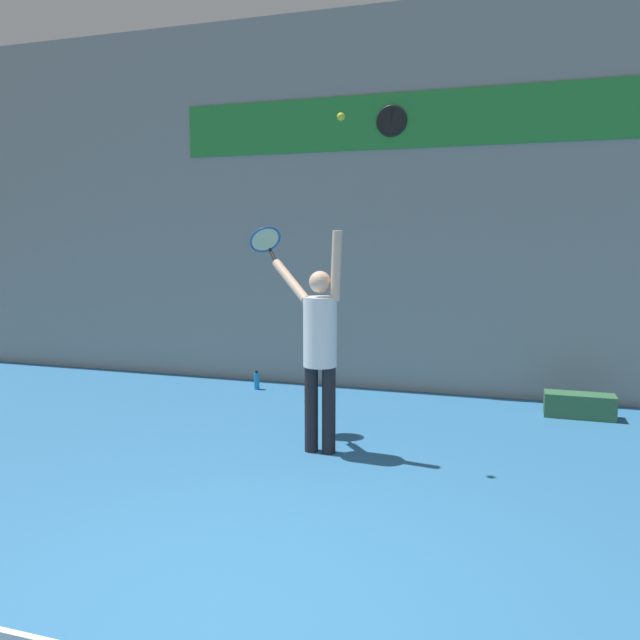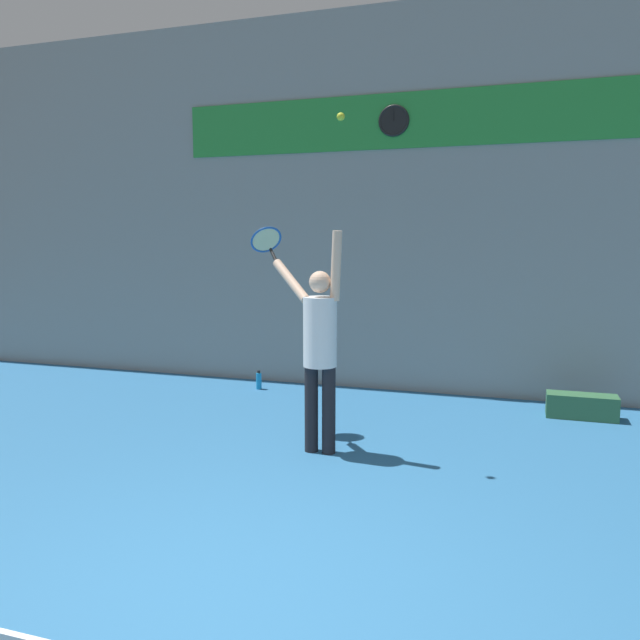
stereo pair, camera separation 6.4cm
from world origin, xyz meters
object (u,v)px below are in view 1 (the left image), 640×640
(tennis_ball, at_px, (341,117))
(equipment_bag, at_px, (579,405))
(tennis_player, at_px, (319,342))
(tennis_racket, at_px, (266,241))
(water_bottle, at_px, (257,381))
(scoreboard_clock, at_px, (392,121))

(tennis_ball, height_order, equipment_bag, tennis_ball)
(tennis_player, xyz_separation_m, tennis_racket, (-0.75, 0.54, 0.95))
(tennis_racket, xyz_separation_m, equipment_bag, (3.25, 1.47, -1.87))
(water_bottle, xyz_separation_m, equipment_bag, (4.06, -0.14, 0.02))
(scoreboard_clock, height_order, tennis_ball, scoreboard_clock)
(equipment_bag, bearing_deg, tennis_racket, -155.67)
(water_bottle, height_order, equipment_bag, equipment_bag)
(tennis_player, xyz_separation_m, equipment_bag, (2.50, 2.01, -0.93))
(tennis_racket, bearing_deg, tennis_ball, -33.15)
(tennis_player, height_order, water_bottle, tennis_player)
(tennis_player, xyz_separation_m, tennis_ball, (0.23, -0.10, 2.02))
(tennis_ball, distance_m, equipment_bag, 4.28)
(tennis_racket, distance_m, equipment_bag, 4.03)
(water_bottle, distance_m, equipment_bag, 4.07)
(scoreboard_clock, height_order, tennis_player, scoreboard_clock)
(water_bottle, bearing_deg, scoreboard_clock, 15.69)
(scoreboard_clock, distance_m, equipment_bag, 4.18)
(tennis_player, bearing_deg, water_bottle, 126.11)
(equipment_bag, bearing_deg, tennis_ball, -137.04)
(tennis_racket, relative_size, tennis_ball, 6.10)
(scoreboard_clock, relative_size, equipment_bag, 0.53)
(scoreboard_clock, bearing_deg, tennis_player, -93.22)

